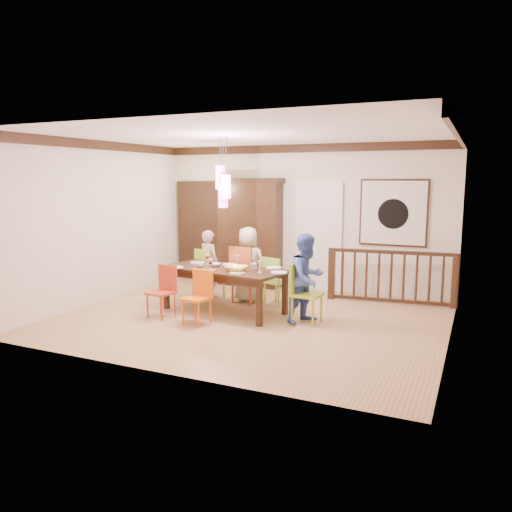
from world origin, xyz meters
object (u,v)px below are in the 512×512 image
at_px(person_end_right, 307,278).
at_px(person_far_mid, 248,264).
at_px(chair_far_left, 211,270).
at_px(china_hutch, 250,232).
at_px(balustrade, 391,276).
at_px(dining_table, 224,273).
at_px(person_far_left, 209,264).
at_px(chair_end_right, 307,289).

bearing_deg(person_end_right, person_far_mid, 84.69).
relative_size(chair_far_left, person_end_right, 0.67).
relative_size(china_hutch, balustrade, 0.98).
relative_size(dining_table, person_far_left, 1.72).
distance_m(dining_table, balustrade, 3.03).
height_order(dining_table, person_far_left, person_far_left).
bearing_deg(person_far_mid, person_far_left, -8.59).
distance_m(person_far_left, person_far_mid, 0.84).
xyz_separation_m(balustrade, person_end_right, (-1.00, -1.78, 0.20)).
bearing_deg(balustrade, person_end_right, -124.99).
bearing_deg(dining_table, china_hutch, 112.28).
relative_size(dining_table, person_far_mid, 1.59).
height_order(dining_table, chair_end_right, chair_end_right).
height_order(chair_end_right, china_hutch, china_hutch).
bearing_deg(person_far_left, balustrade, -147.49).
xyz_separation_m(chair_end_right, china_hutch, (-1.99, 2.18, 0.59)).
bearing_deg(chair_far_left, balustrade, -140.79).
bearing_deg(dining_table, person_end_right, 8.14).
xyz_separation_m(chair_far_left, person_end_right, (2.14, -0.74, 0.16)).
bearing_deg(person_end_right, dining_table, 114.40).
xyz_separation_m(dining_table, chair_far_left, (-0.67, 0.72, -0.13)).
relative_size(balustrade, person_end_right, 1.63).
relative_size(chair_far_left, china_hutch, 0.42).
height_order(chair_end_right, person_end_right, person_end_right).
bearing_deg(balustrade, china_hutch, 167.66).
bearing_deg(person_end_right, person_far_left, 93.80).
xyz_separation_m(dining_table, person_end_right, (1.47, -0.02, 0.04)).
xyz_separation_m(person_far_left, person_far_mid, (0.84, -0.05, 0.05)).
xyz_separation_m(chair_end_right, person_far_left, (-2.27, 0.93, 0.10)).
distance_m(dining_table, person_end_right, 1.47).
distance_m(balustrade, person_end_right, 2.05).
bearing_deg(china_hutch, person_end_right, -47.11).
bearing_deg(person_far_mid, dining_table, 80.21).
relative_size(person_far_left, person_far_mid, 0.93).
distance_m(chair_far_left, balustrade, 3.30).
relative_size(chair_end_right, balustrade, 0.41).
height_order(person_far_left, person_end_right, person_end_right).
xyz_separation_m(china_hutch, person_end_right, (1.97, -2.12, -0.42)).
bearing_deg(china_hutch, balustrade, -6.65).
bearing_deg(person_far_left, person_far_mid, -166.54).
relative_size(dining_table, chair_far_left, 2.33).
relative_size(chair_end_right, person_far_mid, 0.68).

